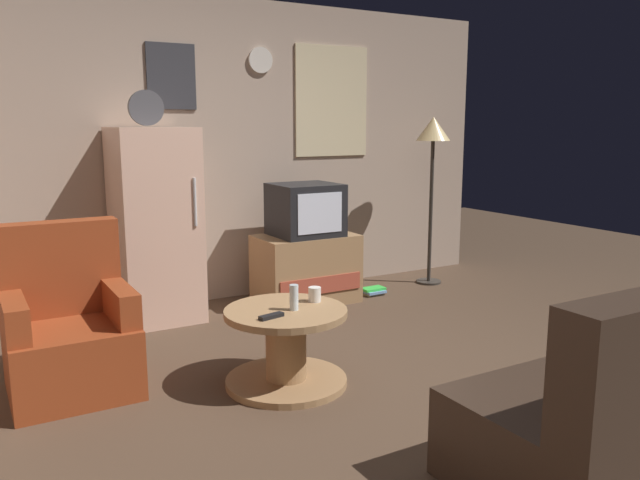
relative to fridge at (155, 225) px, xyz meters
name	(u,v)px	position (x,y,z in m)	size (l,w,h in m)	color
ground_plane	(403,391)	(0.83, -2.08, -0.75)	(12.00, 12.00, 0.00)	#4C3828
wall_with_art	(236,151)	(0.84, 0.37, 0.53)	(5.20, 0.12, 2.57)	tan
fridge	(155,225)	(0.00, 0.00, 0.00)	(0.60, 0.62, 1.77)	beige
tv_stand	(306,269)	(1.24, -0.16, -0.46)	(0.84, 0.53, 0.59)	#9E754C
crt_tv	(305,210)	(1.24, -0.16, 0.05)	(0.54, 0.51, 0.44)	black
standing_lamp	(433,142)	(2.60, -0.17, 0.60)	(0.32, 0.32, 1.59)	#332D28
coffee_table	(286,347)	(0.28, -1.66, -0.52)	(0.72, 0.72, 0.46)	#9E754C
wine_glass	(294,297)	(0.32, -1.70, -0.22)	(0.05, 0.05, 0.15)	silver
mug_ceramic_white	(315,294)	(0.51, -1.61, -0.25)	(0.08, 0.08, 0.09)	silver
remote_control	(271,316)	(0.14, -1.77, -0.28)	(0.15, 0.04, 0.02)	black
armchair	(69,333)	(-0.83, -1.08, -0.42)	(0.68, 0.68, 0.96)	maroon
book_stack	(373,291)	(1.88, -0.26, -0.72)	(0.21, 0.17, 0.06)	gray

